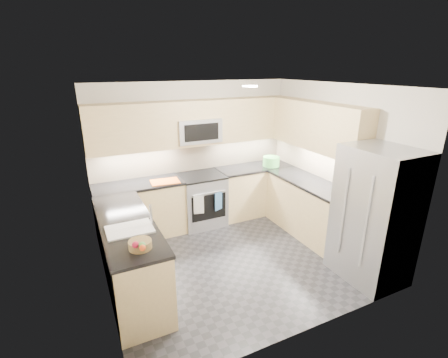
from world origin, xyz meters
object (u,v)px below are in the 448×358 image
(fruit_basket, at_px, (140,245))
(utensil_bowl, at_px, (271,161))
(gas_range, at_px, (202,200))
(microwave, at_px, (197,130))
(cutting_board, at_px, (165,182))
(refrigerator, at_px, (375,216))

(fruit_basket, bearing_deg, utensil_bowl, 33.39)
(gas_range, distance_m, microwave, 1.25)
(utensil_bowl, xyz_separation_m, cutting_board, (-2.06, -0.01, -0.08))
(gas_range, xyz_separation_m, refrigerator, (1.45, -2.43, 0.45))
(cutting_board, bearing_deg, utensil_bowl, 0.18)
(gas_range, bearing_deg, utensil_bowl, -3.82)
(microwave, height_order, utensil_bowl, microwave)
(cutting_board, bearing_deg, fruit_basket, -112.96)
(refrigerator, xyz_separation_m, fruit_basket, (-2.92, 0.45, 0.08))
(refrigerator, bearing_deg, gas_range, 120.88)
(microwave, bearing_deg, fruit_basket, -124.98)
(refrigerator, distance_m, fruit_basket, 2.96)
(gas_range, height_order, refrigerator, refrigerator)
(microwave, height_order, refrigerator, microwave)
(microwave, bearing_deg, utensil_bowl, -8.91)
(gas_range, distance_m, utensil_bowl, 1.51)
(gas_range, height_order, cutting_board, cutting_board)
(gas_range, distance_m, refrigerator, 2.86)
(refrigerator, height_order, utensil_bowl, refrigerator)
(gas_range, distance_m, fruit_basket, 2.52)
(refrigerator, xyz_separation_m, utensil_bowl, (-0.06, 2.33, 0.13))
(cutting_board, bearing_deg, refrigerator, -47.58)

